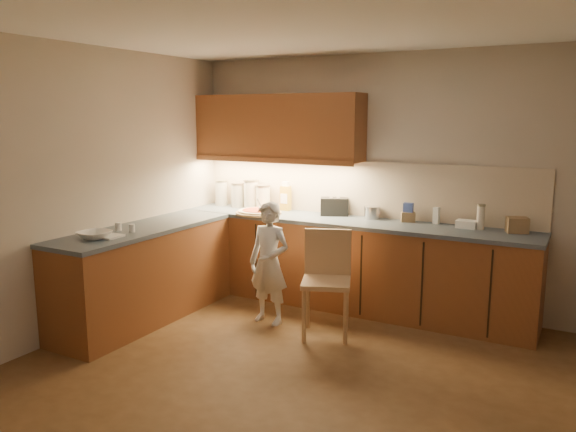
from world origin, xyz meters
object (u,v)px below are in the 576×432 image
at_px(wooden_chair, 327,275).
at_px(toaster, 334,206).
at_px(pizza_on_board, 259,212).
at_px(oil_jug, 286,197).
at_px(child, 269,263).

distance_m(wooden_chair, toaster, 1.12).
xyz_separation_m(pizza_on_board, toaster, (0.76, 0.32, 0.07)).
bearing_deg(pizza_on_board, oil_jug, 66.93).
bearing_deg(toaster, wooden_chair, -93.55).
height_order(pizza_on_board, toaster, pizza_on_board).
height_order(wooden_chair, toaster, toaster).
bearing_deg(pizza_on_board, toaster, 22.67).
bearing_deg(child, toaster, 80.85).
bearing_deg(oil_jug, child, -69.48).
bearing_deg(child, wooden_chair, 6.57).
relative_size(wooden_chair, oil_jug, 2.93).
bearing_deg(toaster, child, -127.83).
distance_m(wooden_chair, oil_jug, 1.47).
height_order(oil_jug, toaster, oil_jug).
bearing_deg(toaster, oil_jug, 153.37).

